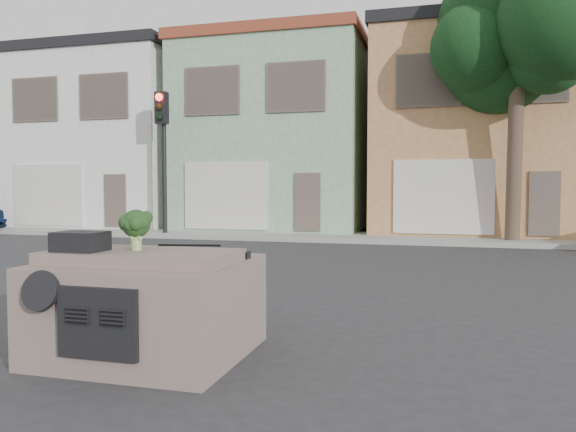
% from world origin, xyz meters
% --- Properties ---
extents(ground_plane, '(120.00, 120.00, 0.00)m').
position_xyz_m(ground_plane, '(0.00, 0.00, 0.00)').
color(ground_plane, '#303033').
rests_on(ground_plane, ground).
extents(sidewalk, '(40.00, 3.00, 0.15)m').
position_xyz_m(sidewalk, '(0.00, 10.50, 0.07)').
color(sidewalk, gray).
rests_on(sidewalk, ground).
extents(townhouse_white, '(7.20, 8.20, 7.55)m').
position_xyz_m(townhouse_white, '(-11.00, 14.50, 3.77)').
color(townhouse_white, white).
rests_on(townhouse_white, ground).
extents(townhouse_mint, '(7.20, 8.20, 7.55)m').
position_xyz_m(townhouse_mint, '(-3.50, 14.50, 3.77)').
color(townhouse_mint, '#88AF8A').
rests_on(townhouse_mint, ground).
extents(townhouse_tan, '(7.20, 8.20, 7.55)m').
position_xyz_m(townhouse_tan, '(4.00, 14.50, 3.77)').
color(townhouse_tan, tan).
rests_on(townhouse_tan, ground).
extents(traffic_signal, '(0.40, 0.40, 5.10)m').
position_xyz_m(traffic_signal, '(-6.50, 9.50, 2.55)').
color(traffic_signal, black).
rests_on(traffic_signal, ground).
extents(tree_near, '(4.40, 4.00, 8.50)m').
position_xyz_m(tree_near, '(5.00, 9.80, 4.25)').
color(tree_near, '#123515').
rests_on(tree_near, ground).
extents(car_dashboard, '(2.00, 1.80, 1.12)m').
position_xyz_m(car_dashboard, '(0.00, -3.00, 0.56)').
color(car_dashboard, '#766359').
rests_on(car_dashboard, ground).
extents(instrument_hump, '(0.48, 0.38, 0.20)m').
position_xyz_m(instrument_hump, '(-0.58, -3.35, 1.22)').
color(instrument_hump, black).
rests_on(instrument_hump, car_dashboard).
extents(wiper_arm, '(0.69, 0.15, 0.02)m').
position_xyz_m(wiper_arm, '(0.28, -2.62, 1.13)').
color(wiper_arm, black).
rests_on(wiper_arm, car_dashboard).
extents(broccoli, '(0.50, 0.50, 0.43)m').
position_xyz_m(broccoli, '(-0.08, -3.12, 1.34)').
color(broccoli, '#173314').
rests_on(broccoli, car_dashboard).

